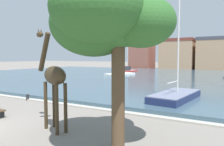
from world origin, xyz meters
name	(u,v)px	position (x,y,z in m)	size (l,w,h in m)	color
harbor_water	(159,77)	(0.00, 30.15, 0.19)	(77.95, 46.77, 0.37)	#3D5666
quay_edge_coping	(64,104)	(0.00, 6.51, 0.06)	(77.95, 0.50, 0.12)	#ADA89E
giraffe_statue	(53,77)	(3.44, 2.01, 2.61)	(2.84, 1.42, 5.11)	#382B19
sailboat_white	(122,75)	(-6.75, 29.81, 0.36)	(4.03, 7.05, 5.93)	white
sailboat_red	(128,71)	(-9.63, 38.16, 0.52)	(2.42, 8.14, 8.32)	red
sailboat_navy	(178,97)	(7.36, 11.36, 0.49)	(2.91, 6.71, 9.35)	navy
shade_tree	(109,21)	(6.87, 1.46, 4.95)	(4.94, 5.16, 6.40)	brown
mooring_bollard	(28,97)	(-3.80, 6.36, 0.25)	(0.24, 0.24, 0.50)	#232326
townhouse_tall_gabled	(142,55)	(-13.87, 57.40, 4.19)	(6.80, 6.65, 8.36)	#8E5142
townhouse_end_terrace	(177,54)	(-2.99, 56.95, 4.38)	(9.14, 7.13, 8.73)	tan
townhouse_wide_warehouse	(211,54)	(5.74, 57.11, 4.40)	(6.93, 7.29, 8.76)	tan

